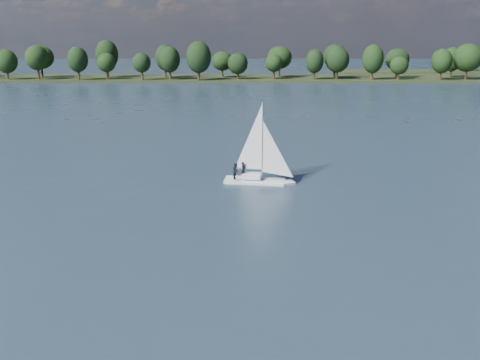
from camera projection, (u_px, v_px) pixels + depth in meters
name	position (u px, v px, depth m)	size (l,w,h in m)	color
ground	(234.00, 117.00, 113.42)	(700.00, 700.00, 0.00)	#233342
far_shore	(238.00, 79.00, 221.70)	(660.00, 40.00, 1.50)	black
sailboat	(255.00, 160.00, 60.67)	(7.64, 3.24, 9.75)	white
treeline	(186.00, 59.00, 216.12)	(562.80, 74.19, 17.74)	black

